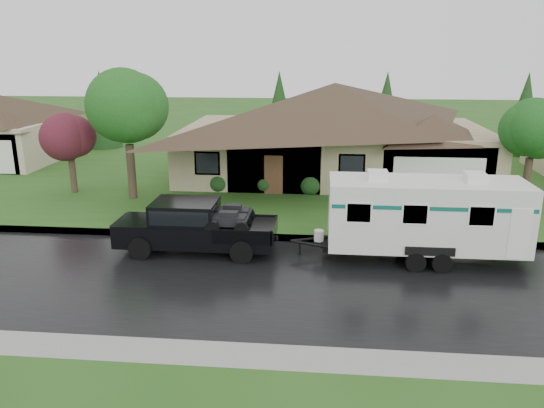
{
  "coord_description": "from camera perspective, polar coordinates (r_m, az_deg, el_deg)",
  "views": [
    {
      "loc": [
        1.3,
        -18.6,
        7.63
      ],
      "look_at": [
        -0.66,
        2.0,
        1.61
      ],
      "focal_mm": 35.0,
      "sensor_mm": 36.0,
      "label": 1
    }
  ],
  "objects": [
    {
      "name": "travel_trailer",
      "position": [
        20.42,
        16.22,
        -1.03
      ],
      "size": [
        7.55,
        2.65,
        3.39
      ],
      "color": "silver",
      "rests_on": "ground"
    },
    {
      "name": "tree_red",
      "position": [
        30.37,
        -21.0,
        6.8
      ],
      "size": [
        2.67,
        2.67,
        4.42
      ],
      "color": "#382B1E",
      "rests_on": "lawn"
    },
    {
      "name": "curb",
      "position": [
        22.22,
        1.75,
        -3.66
      ],
      "size": [
        140.0,
        0.5,
        0.15
      ],
      "primitive_type": "cube",
      "color": "gray",
      "rests_on": "ground"
    },
    {
      "name": "road",
      "position": [
        18.32,
        0.88,
        -8.37
      ],
      "size": [
        140.0,
        8.0,
        0.01
      ],
      "primitive_type": "cube",
      "color": "black",
      "rests_on": "ground"
    },
    {
      "name": "pickup_truck",
      "position": [
        20.84,
        -8.48,
        -2.23
      ],
      "size": [
        6.12,
        2.33,
        2.04
      ],
      "color": "black",
      "rests_on": "ground"
    },
    {
      "name": "tree_left_green",
      "position": [
        28.0,
        -15.34,
        9.53
      ],
      "size": [
        3.91,
        3.91,
        6.47
      ],
      "color": "#382B1E",
      "rests_on": "lawn"
    },
    {
      "name": "shrub_row",
      "position": [
        28.77,
        6.66,
        2.08
      ],
      "size": [
        13.6,
        1.0,
        1.0
      ],
      "color": "#143814",
      "rests_on": "lawn"
    },
    {
      "name": "lawn",
      "position": [
        34.46,
        3.14,
        3.55
      ],
      "size": [
        140.0,
        26.0,
        0.15
      ],
      "primitive_type": "cube",
      "color": "#27571B",
      "rests_on": "ground"
    },
    {
      "name": "house_main",
      "position": [
        32.7,
        7.21,
        9.02
      ],
      "size": [
        19.44,
        10.8,
        6.9
      ],
      "color": "gray",
      "rests_on": "lawn"
    },
    {
      "name": "tree_right_green",
      "position": [
        29.43,
        26.29,
        7.0
      ],
      "size": [
        3.14,
        3.14,
        5.2
      ],
      "color": "#382B1E",
      "rests_on": "lawn"
    },
    {
      "name": "ground",
      "position": [
        20.15,
        1.33,
        -6.03
      ],
      "size": [
        140.0,
        140.0,
        0.0
      ],
      "primitive_type": "plane",
      "color": "#27571B",
      "rests_on": "ground"
    }
  ]
}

